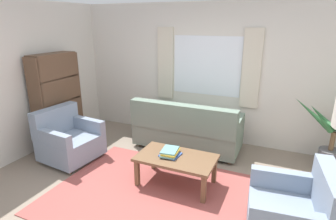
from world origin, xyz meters
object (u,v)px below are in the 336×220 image
at_px(couch, 186,130).
at_px(coffee_table, 176,160).
at_px(armchair_right, 295,215).
at_px(armchair_left, 68,140).
at_px(bookshelf, 60,105).
at_px(potted_plant, 333,139).
at_px(book_stack_on_table, 170,152).

bearing_deg(couch, coffee_table, 103.59).
bearing_deg(armchair_right, couch, -139.39).
relative_size(couch, armchair_left, 2.06).
relative_size(couch, coffee_table, 1.73).
relative_size(armchair_right, bookshelf, 0.54).
height_order(armchair_right, potted_plant, potted_plant).
relative_size(couch, bookshelf, 1.10).
height_order(armchair_right, book_stack_on_table, armchair_right).
xyz_separation_m(armchair_left, potted_plant, (3.99, 1.35, 0.19)).
relative_size(couch, potted_plant, 1.51).
bearing_deg(coffee_table, couch, 103.59).
distance_m(potted_plant, bookshelf, 4.62).
distance_m(couch, potted_plant, 2.33).
xyz_separation_m(book_stack_on_table, bookshelf, (-2.40, 0.40, 0.31)).
bearing_deg(bookshelf, potted_plant, 101.48).
bearing_deg(bookshelf, armchair_right, 76.89).
distance_m(couch, armchair_right, 2.48).
bearing_deg(coffee_table, armchair_left, -179.34).
relative_size(armchair_left, book_stack_on_table, 2.66).
xyz_separation_m(coffee_table, book_stack_on_table, (-0.10, 0.01, 0.10)).
distance_m(coffee_table, book_stack_on_table, 0.14).
xyz_separation_m(armchair_right, coffee_table, (-1.54, 0.53, 0.03)).
bearing_deg(book_stack_on_table, couch, 99.10).
bearing_deg(couch, armchair_left, 35.06).
height_order(couch, armchair_right, couch).
xyz_separation_m(armchair_right, book_stack_on_table, (-1.64, 0.54, 0.13)).
bearing_deg(armchair_left, book_stack_on_table, -83.13).
bearing_deg(book_stack_on_table, armchair_left, -179.07).
distance_m(couch, armchair_left, 2.05).
xyz_separation_m(potted_plant, bookshelf, (-4.53, -0.92, 0.24)).
bearing_deg(armchair_right, armchair_left, -104.88).
bearing_deg(armchair_right, bookshelf, -109.70).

